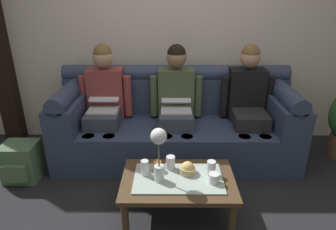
{
  "coord_description": "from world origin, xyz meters",
  "views": [
    {
      "loc": [
        -0.07,
        -1.79,
        1.73
      ],
      "look_at": [
        -0.08,
        0.9,
        0.59
      ],
      "focal_mm": 31.76,
      "sensor_mm": 36.0,
      "label": 1
    }
  ],
  "objects_px": {
    "person_left": "(105,99)",
    "cup_far_center": "(211,168)",
    "coffee_table": "(178,183)",
    "cup_near_left": "(214,178)",
    "person_right": "(248,100)",
    "cup_near_right": "(171,163)",
    "couch": "(176,124)",
    "flower_vase": "(159,148)",
    "person_middle": "(176,99)",
    "cup_far_right": "(145,168)",
    "snack_bowl": "(188,169)",
    "backpack_left": "(22,162)",
    "cup_far_left": "(157,166)"
  },
  "relations": [
    {
      "from": "cup_near_left",
      "to": "person_left",
      "type": "bearing_deg",
      "value": 134.07
    },
    {
      "from": "person_middle",
      "to": "person_right",
      "type": "bearing_deg",
      "value": 0.04
    },
    {
      "from": "snack_bowl",
      "to": "cup_near_right",
      "type": "bearing_deg",
      "value": 155.17
    },
    {
      "from": "flower_vase",
      "to": "cup_near_right",
      "type": "distance_m",
      "value": 0.29
    },
    {
      "from": "couch",
      "to": "cup_far_right",
      "type": "bearing_deg",
      "value": -105.28
    },
    {
      "from": "person_left",
      "to": "coffee_table",
      "type": "distance_m",
      "value": 1.3
    },
    {
      "from": "coffee_table",
      "to": "snack_bowl",
      "type": "relative_size",
      "value": 6.8
    },
    {
      "from": "couch",
      "to": "cup_near_left",
      "type": "xyz_separation_m",
      "value": [
        0.27,
        -1.07,
        0.04
      ]
    },
    {
      "from": "person_middle",
      "to": "coffee_table",
      "type": "bearing_deg",
      "value": -90.0
    },
    {
      "from": "couch",
      "to": "cup_near_right",
      "type": "bearing_deg",
      "value": -93.92
    },
    {
      "from": "cup_far_left",
      "to": "backpack_left",
      "type": "relative_size",
      "value": 0.22
    },
    {
      "from": "cup_far_center",
      "to": "person_left",
      "type": "bearing_deg",
      "value": 137.12
    },
    {
      "from": "snack_bowl",
      "to": "cup_far_left",
      "type": "xyz_separation_m",
      "value": [
        -0.24,
        0.04,
        0.0
      ]
    },
    {
      "from": "person_left",
      "to": "flower_vase",
      "type": "height_order",
      "value": "person_left"
    },
    {
      "from": "couch",
      "to": "person_left",
      "type": "distance_m",
      "value": 0.81
    },
    {
      "from": "person_right",
      "to": "cup_near_right",
      "type": "relative_size",
      "value": 10.82
    },
    {
      "from": "cup_near_left",
      "to": "cup_far_center",
      "type": "height_order",
      "value": "cup_far_center"
    },
    {
      "from": "person_right",
      "to": "snack_bowl",
      "type": "height_order",
      "value": "person_right"
    },
    {
      "from": "person_left",
      "to": "cup_near_right",
      "type": "bearing_deg",
      "value": -51.31
    },
    {
      "from": "coffee_table",
      "to": "cup_far_left",
      "type": "distance_m",
      "value": 0.22
    },
    {
      "from": "couch",
      "to": "cup_near_left",
      "type": "height_order",
      "value": "couch"
    },
    {
      "from": "couch",
      "to": "flower_vase",
      "type": "bearing_deg",
      "value": -98.09
    },
    {
      "from": "cup_near_left",
      "to": "flower_vase",
      "type": "bearing_deg",
      "value": 176.29
    },
    {
      "from": "person_right",
      "to": "cup_far_center",
      "type": "bearing_deg",
      "value": -117.65
    },
    {
      "from": "person_right",
      "to": "coffee_table",
      "type": "xyz_separation_m",
      "value": [
        -0.76,
        -1.0,
        -0.34
      ]
    },
    {
      "from": "person_left",
      "to": "snack_bowl",
      "type": "xyz_separation_m",
      "value": [
        0.83,
        -0.94,
        -0.25
      ]
    },
    {
      "from": "flower_vase",
      "to": "cup_near_left",
      "type": "xyz_separation_m",
      "value": [
        0.42,
        -0.03,
        -0.24
      ]
    },
    {
      "from": "cup_near_left",
      "to": "cup_far_center",
      "type": "bearing_deg",
      "value": 93.49
    },
    {
      "from": "couch",
      "to": "person_middle",
      "type": "bearing_deg",
      "value": -90.0
    },
    {
      "from": "couch",
      "to": "cup_near_right",
      "type": "xyz_separation_m",
      "value": [
        -0.06,
        -0.88,
        0.06
      ]
    },
    {
      "from": "person_left",
      "to": "cup_far_center",
      "type": "distance_m",
      "value": 1.41
    },
    {
      "from": "person_middle",
      "to": "flower_vase",
      "type": "height_order",
      "value": "person_middle"
    },
    {
      "from": "person_left",
      "to": "flower_vase",
      "type": "relative_size",
      "value": 2.77
    },
    {
      "from": "flower_vase",
      "to": "cup_far_center",
      "type": "relative_size",
      "value": 3.8
    },
    {
      "from": "coffee_table",
      "to": "cup_far_right",
      "type": "distance_m",
      "value": 0.29
    },
    {
      "from": "person_right",
      "to": "cup_far_center",
      "type": "height_order",
      "value": "person_right"
    },
    {
      "from": "person_left",
      "to": "cup_far_left",
      "type": "height_order",
      "value": "person_left"
    },
    {
      "from": "coffee_table",
      "to": "cup_far_center",
      "type": "xyz_separation_m",
      "value": [
        0.26,
        0.05,
        0.11
      ]
    },
    {
      "from": "person_middle",
      "to": "cup_far_right",
      "type": "xyz_separation_m",
      "value": [
        -0.26,
        -0.96,
        -0.23
      ]
    },
    {
      "from": "coffee_table",
      "to": "cup_far_right",
      "type": "bearing_deg",
      "value": 171.6
    },
    {
      "from": "person_left",
      "to": "cup_far_right",
      "type": "xyz_separation_m",
      "value": [
        0.5,
        -0.96,
        -0.23
      ]
    },
    {
      "from": "coffee_table",
      "to": "person_right",
      "type": "bearing_deg",
      "value": 52.8
    },
    {
      "from": "flower_vase",
      "to": "cup_far_left",
      "type": "xyz_separation_m",
      "value": [
        -0.02,
        0.14,
        -0.24
      ]
    },
    {
      "from": "person_right",
      "to": "flower_vase",
      "type": "relative_size",
      "value": 2.77
    },
    {
      "from": "cup_far_left",
      "to": "cup_far_right",
      "type": "xyz_separation_m",
      "value": [
        -0.1,
        -0.07,
        0.02
      ]
    },
    {
      "from": "cup_near_left",
      "to": "cup_far_center",
      "type": "relative_size",
      "value": 0.71
    },
    {
      "from": "coffee_table",
      "to": "cup_near_left",
      "type": "height_order",
      "value": "cup_near_left"
    },
    {
      "from": "couch",
      "to": "flower_vase",
      "type": "distance_m",
      "value": 1.09
    },
    {
      "from": "person_middle",
      "to": "cup_near_right",
      "type": "bearing_deg",
      "value": -93.94
    },
    {
      "from": "snack_bowl",
      "to": "backpack_left",
      "type": "relative_size",
      "value": 0.35
    }
  ]
}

